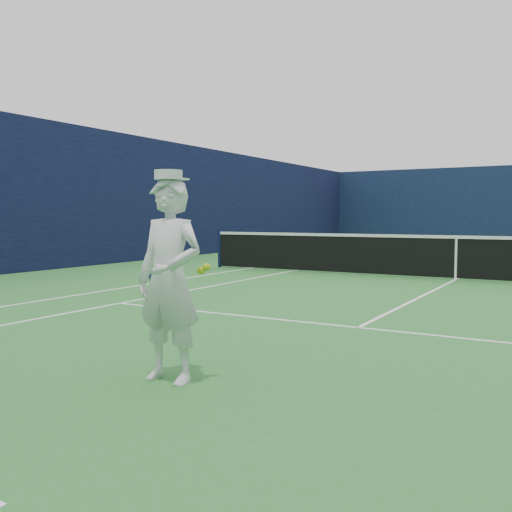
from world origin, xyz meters
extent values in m
plane|color=#2A6F2C|center=(0.00, 0.00, 0.00)|extent=(80.00, 80.00, 0.00)
cube|color=white|center=(-5.49, 0.00, 0.00)|extent=(0.06, 23.83, 0.01)
cube|color=white|center=(-4.12, 0.00, 0.00)|extent=(0.06, 23.77, 0.01)
cube|color=white|center=(0.00, 6.40, 0.00)|extent=(8.23, 0.06, 0.01)
cube|color=white|center=(0.00, -6.40, 0.00)|extent=(8.23, 0.06, 0.01)
cube|color=white|center=(0.00, 0.00, 0.00)|extent=(0.06, 12.80, 0.01)
cube|color=white|center=(0.00, 11.73, 0.00)|extent=(0.06, 0.30, 0.01)
cube|color=#0E1233|center=(-10.00, 0.00, 2.00)|extent=(0.12, 36.12, 4.00)
cylinder|color=#141E4C|center=(-6.40, 0.00, 0.54)|extent=(0.09, 0.09, 1.07)
cube|color=black|center=(0.00, 0.00, 0.50)|extent=(12.79, 0.02, 0.92)
cube|color=white|center=(0.00, 0.00, 0.97)|extent=(12.79, 0.04, 0.07)
cube|color=white|center=(0.00, 0.00, 0.47)|extent=(0.05, 0.03, 0.94)
imported|color=white|center=(-0.61, -9.48, 0.89)|extent=(0.65, 0.43, 1.77)
cylinder|color=white|center=(-0.61, -9.48, 1.79)|extent=(0.24, 0.24, 0.08)
cube|color=white|center=(-0.61, -9.35, 1.76)|extent=(0.18, 0.10, 0.02)
cylinder|color=navy|center=(-0.89, -9.40, 0.91)|extent=(0.03, 0.09, 0.22)
cube|color=#2137B4|center=(-0.89, -9.34, 0.73)|extent=(0.02, 0.02, 0.14)
torus|color=#2137B4|center=(-0.89, -9.28, 0.53)|extent=(0.29, 0.10, 0.29)
cube|color=beige|center=(-0.89, -9.28, 0.53)|extent=(0.22, 0.01, 0.30)
sphere|color=#B3CA17|center=(-0.35, -9.38, 0.97)|extent=(0.07, 0.07, 0.07)
sphere|color=#B3CA17|center=(-0.31, -9.36, 1.00)|extent=(0.07, 0.07, 0.07)
camera|label=1|loc=(2.48, -13.35, 1.44)|focal=40.00mm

